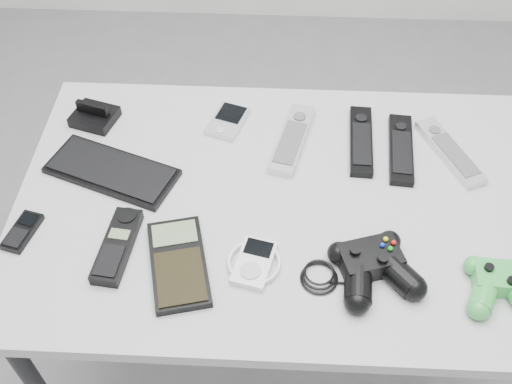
{
  "coord_description": "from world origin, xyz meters",
  "views": [
    {
      "loc": [
        -0.06,
        -0.78,
        1.61
      ],
      "look_at": [
        -0.09,
        -0.01,
        0.73
      ],
      "focal_mm": 42.0,
      "sensor_mm": 36.0,
      "label": 1
    }
  ],
  "objects_px": {
    "pda_keyboard": "(112,171)",
    "desk": "(283,219)",
    "remote_black_b": "(401,149)",
    "remote_silver_a": "(292,139)",
    "mp3_player": "(254,262)",
    "pda": "(228,121)",
    "remote_silver_b": "(450,151)",
    "remote_black_a": "(361,140)",
    "mobile_phone": "(22,231)",
    "cordless_handset": "(117,246)",
    "controller_black": "(373,265)",
    "calculator": "(178,263)",
    "controller_green": "(502,284)"
  },
  "relations": [
    {
      "from": "pda",
      "to": "remote_black_b",
      "type": "height_order",
      "value": "remote_black_b"
    },
    {
      "from": "remote_black_b",
      "to": "pda_keyboard",
      "type": "bearing_deg",
      "value": -166.22
    },
    {
      "from": "cordless_handset",
      "to": "pda_keyboard",
      "type": "bearing_deg",
      "value": 111.37
    },
    {
      "from": "cordless_handset",
      "to": "controller_green",
      "type": "distance_m",
      "value": 0.68
    },
    {
      "from": "pda",
      "to": "remote_silver_a",
      "type": "bearing_deg",
      "value": -1.85
    },
    {
      "from": "pda_keyboard",
      "to": "controller_black",
      "type": "relative_size",
      "value": 1.05
    },
    {
      "from": "pda",
      "to": "controller_green",
      "type": "bearing_deg",
      "value": -20.5
    },
    {
      "from": "pda_keyboard",
      "to": "pda",
      "type": "height_order",
      "value": "same"
    },
    {
      "from": "pda",
      "to": "cordless_handset",
      "type": "distance_m",
      "value": 0.39
    },
    {
      "from": "pda",
      "to": "remote_silver_b",
      "type": "relative_size",
      "value": 0.52
    },
    {
      "from": "pda_keyboard",
      "to": "remote_silver_a",
      "type": "height_order",
      "value": "remote_silver_a"
    },
    {
      "from": "pda_keyboard",
      "to": "mp3_player",
      "type": "bearing_deg",
      "value": -14.51
    },
    {
      "from": "remote_black_a",
      "to": "cordless_handset",
      "type": "height_order",
      "value": "cordless_handset"
    },
    {
      "from": "desk",
      "to": "calculator",
      "type": "bearing_deg",
      "value": -138.41
    },
    {
      "from": "remote_silver_b",
      "to": "mp3_player",
      "type": "bearing_deg",
      "value": -167.15
    },
    {
      "from": "mobile_phone",
      "to": "cordless_handset",
      "type": "height_order",
      "value": "cordless_handset"
    },
    {
      "from": "pda",
      "to": "mobile_phone",
      "type": "distance_m",
      "value": 0.48
    },
    {
      "from": "remote_black_a",
      "to": "mobile_phone",
      "type": "distance_m",
      "value": 0.71
    },
    {
      "from": "remote_silver_b",
      "to": "remote_black_a",
      "type": "bearing_deg",
      "value": 148.12
    },
    {
      "from": "mobile_phone",
      "to": "cordless_handset",
      "type": "bearing_deg",
      "value": 5.47
    },
    {
      "from": "remote_black_b",
      "to": "calculator",
      "type": "distance_m",
      "value": 0.53
    },
    {
      "from": "remote_silver_a",
      "to": "mobile_phone",
      "type": "bearing_deg",
      "value": -137.76
    },
    {
      "from": "pda",
      "to": "calculator",
      "type": "distance_m",
      "value": 0.39
    },
    {
      "from": "remote_black_a",
      "to": "cordless_handset",
      "type": "distance_m",
      "value": 0.55
    },
    {
      "from": "calculator",
      "to": "controller_green",
      "type": "height_order",
      "value": "controller_green"
    },
    {
      "from": "remote_black_a",
      "to": "remote_black_b",
      "type": "distance_m",
      "value": 0.09
    },
    {
      "from": "remote_silver_a",
      "to": "mp3_player",
      "type": "distance_m",
      "value": 0.33
    },
    {
      "from": "cordless_handset",
      "to": "controller_black",
      "type": "xyz_separation_m",
      "value": [
        0.46,
        -0.03,
        0.01
      ]
    },
    {
      "from": "pda",
      "to": "mp3_player",
      "type": "height_order",
      "value": "mp3_player"
    },
    {
      "from": "desk",
      "to": "remote_silver_b",
      "type": "xyz_separation_m",
      "value": [
        0.34,
        0.14,
        0.07
      ]
    },
    {
      "from": "remote_silver_a",
      "to": "remote_silver_b",
      "type": "distance_m",
      "value": 0.33
    },
    {
      "from": "calculator",
      "to": "remote_silver_b",
      "type": "bearing_deg",
      "value": 16.21
    },
    {
      "from": "mobile_phone",
      "to": "controller_green",
      "type": "distance_m",
      "value": 0.87
    },
    {
      "from": "mobile_phone",
      "to": "remote_black_b",
      "type": "bearing_deg",
      "value": 32.95
    },
    {
      "from": "pda",
      "to": "remote_black_a",
      "type": "xyz_separation_m",
      "value": [
        0.29,
        -0.05,
        0.0
      ]
    },
    {
      "from": "pda_keyboard",
      "to": "pda",
      "type": "xyz_separation_m",
      "value": [
        0.22,
        0.16,
        0.0
      ]
    },
    {
      "from": "remote_silver_a",
      "to": "remote_black_a",
      "type": "distance_m",
      "value": 0.15
    },
    {
      "from": "calculator",
      "to": "controller_black",
      "type": "relative_size",
      "value": 0.76
    },
    {
      "from": "remote_black_b",
      "to": "mobile_phone",
      "type": "bearing_deg",
      "value": -155.87
    },
    {
      "from": "remote_silver_b",
      "to": "controller_green",
      "type": "height_order",
      "value": "controller_green"
    },
    {
      "from": "desk",
      "to": "remote_black_b",
      "type": "distance_m",
      "value": 0.29
    },
    {
      "from": "pda",
      "to": "mobile_phone",
      "type": "height_order",
      "value": "pda"
    },
    {
      "from": "calculator",
      "to": "controller_green",
      "type": "xyz_separation_m",
      "value": [
        0.56,
        -0.02,
        0.01
      ]
    },
    {
      "from": "remote_silver_a",
      "to": "controller_green",
      "type": "height_order",
      "value": "controller_green"
    },
    {
      "from": "remote_black_a",
      "to": "controller_green",
      "type": "height_order",
      "value": "controller_green"
    },
    {
      "from": "cordless_handset",
      "to": "mp3_player",
      "type": "bearing_deg",
      "value": 1.36
    },
    {
      "from": "remote_black_a",
      "to": "calculator",
      "type": "distance_m",
      "value": 0.48
    },
    {
      "from": "pda_keyboard",
      "to": "remote_black_a",
      "type": "height_order",
      "value": "remote_black_a"
    },
    {
      "from": "pda",
      "to": "controller_black",
      "type": "relative_size",
      "value": 0.42
    },
    {
      "from": "pda_keyboard",
      "to": "desk",
      "type": "bearing_deg",
      "value": 11.93
    }
  ]
}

